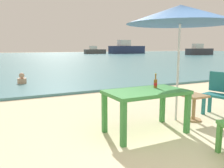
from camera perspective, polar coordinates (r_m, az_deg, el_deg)
The scene contains 10 objects.
ground_plane at distance 3.75m, azimuth 25.29°, elevation -15.55°, with size 120.00×120.00×0.00m, color beige.
sea_water at distance 32.20m, azimuth -21.77°, elevation 5.91°, with size 120.00×50.00×0.08m, color teal.
picnic_table_green at distance 4.10m, azimuth 8.32°, elevation -3.06°, with size 1.40×0.80×0.76m.
beer_bottle_amber at distance 4.34m, azimuth 10.56°, elevation 0.30°, with size 0.07×0.07×0.26m.
patio_umbrella at distance 4.89m, azimuth 16.34°, elevation 15.94°, with size 2.10×2.10×2.30m.
side_table_wood at distance 5.07m, azimuth 19.35°, elevation -4.55°, with size 0.44×0.44×0.54m.
swimmer_person at distance 9.79m, azimuth -21.11°, elevation 1.08°, with size 0.34×0.34×0.41m.
boat_sailboat at distance 47.57m, azimuth 3.54°, elevation 8.59°, with size 7.37×2.01×2.68m.
boat_fishing_trawler at distance 43.13m, azimuth 20.48°, elevation 7.60°, with size 5.18×1.41×1.89m.
boat_ferry at distance 45.87m, azimuth -4.23°, elevation 8.05°, with size 4.20×1.15×1.53m.
Camera 1 is at (-2.75, -2.05, 1.51)m, focal length 37.50 mm.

